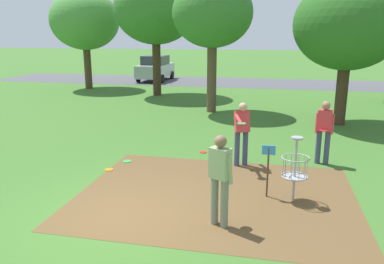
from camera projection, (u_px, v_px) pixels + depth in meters
The scene contains 15 objects.
ground_plane at pixel (116, 217), 7.46m from camera, with size 160.00×160.00×0.00m, color #3D6B28.
dirt_tee_pad at pixel (216, 195), 8.46m from camera, with size 5.93×4.63×0.01m, color brown.
disc_golf_basket at pixel (292, 166), 8.01m from camera, with size 0.98×0.58×1.39m.
player_foreground_watching at pixel (242, 130), 10.10m from camera, with size 0.47×1.17×1.71m.
player_waiting_left at pixel (220, 176), 6.89m from camera, with size 0.49×0.45×1.71m.
player_waiting_right at pixel (324, 129), 10.26m from camera, with size 0.49×0.43×1.71m.
frisbee_near_basket at pixel (127, 161), 10.65m from camera, with size 0.24×0.24×0.02m, color green.
frisbee_by_tee at pixel (109, 170), 10.00m from camera, with size 0.22×0.22×0.02m, color orange.
frisbee_far_left at pixel (203, 152), 11.48m from camera, with size 0.21×0.21×0.02m, color red.
tree_near_left at pixel (213, 14), 16.47m from camera, with size 3.45×3.45×5.74m.
tree_near_right at pixel (155, 9), 21.00m from camera, with size 4.52×4.52×6.67m.
tree_mid_left at pixel (348, 25), 14.12m from camera, with size 3.94×3.94×5.43m.
tree_far_left at pixel (85, 21), 23.84m from camera, with size 4.23×4.23×6.01m.
parking_lot_strip at pixel (235, 82), 27.95m from camera, with size 36.00×6.00×0.01m, color #4C4C51.
parked_car_leftmost at pixel (156, 68), 28.86m from camera, with size 2.01×4.22×1.84m.
Camera 1 is at (2.88, -6.36, 3.42)m, focal length 36.26 mm.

